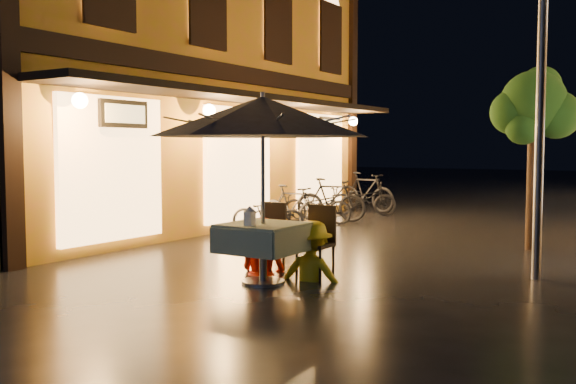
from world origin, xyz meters
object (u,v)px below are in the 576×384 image
Objects in this scene: cafe_table at (263,238)px; person_orange at (263,218)px; streetlamp_near at (542,58)px; bicycle_0 at (268,214)px; person_yellow at (312,222)px; table_lantern at (250,215)px; patio_umbrella at (263,117)px.

cafe_table is 0.64× the size of person_orange.
cafe_table is at bearing -143.41° from streetlamp_near.
streetlamp_near is 4.33m from cafe_table.
cafe_table is at bearing -162.65° from bicycle_0.
bicycle_0 is (-5.53, 1.77, -2.52)m from streetlamp_near.
person_yellow reaches higher than cafe_table.
person_yellow reaches higher than table_lantern.
bicycle_0 is at bearing 123.45° from patio_umbrella.
person_yellow is (0.42, 0.83, -0.15)m from table_lantern.
table_lantern is (-2.93, -2.46, -2.00)m from streetlamp_near.
table_lantern is 0.16× the size of person_yellow.
person_orange is at bearing 124.21° from patio_umbrella.
streetlamp_near is 2.77× the size of bicycle_0.
table_lantern is 0.94m from person_yellow.
table_lantern reaches higher than bicycle_0.
table_lantern is 0.16× the size of bicycle_0.
bicycle_0 is (-3.02, 3.40, -0.36)m from person_yellow.
cafe_table is at bearing 43.37° from person_yellow.
table_lantern is at bearing -90.00° from cafe_table.
cafe_table is 0.65× the size of person_yellow.
person_orange is 0.80m from person_yellow.
streetlamp_near is 4.26m from person_orange.
streetlamp_near reaches higher than cafe_table.
streetlamp_near is at bearing -156.06° from person_yellow.
person_orange is at bearing 124.21° from cafe_table.
patio_umbrella is at bearing -162.65° from bicycle_0.
person_yellow is at bearing -171.97° from person_orange.
cafe_table is 3.96× the size of table_lantern.
person_yellow is at bearing 52.45° from cafe_table.
person_yellow is 4.56m from bicycle_0.
person_orange is at bearing 114.14° from table_lantern.
person_yellow is at bearing -154.49° from bicycle_0.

